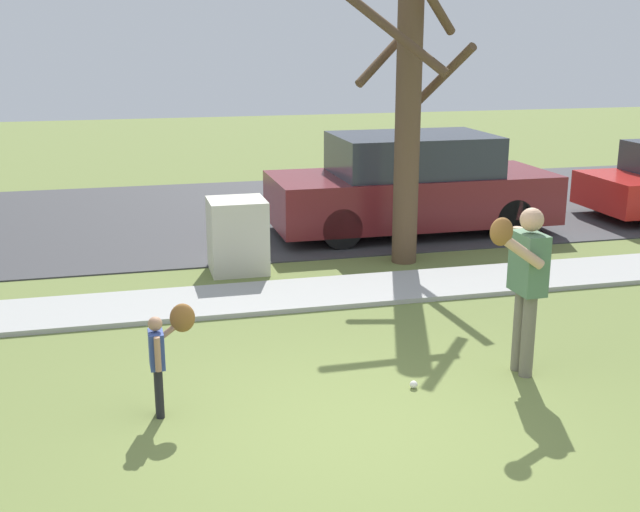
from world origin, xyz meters
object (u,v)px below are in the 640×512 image
baseball (414,385)px  utility_cabinet (237,236)px  person_adult (525,274)px  person_child (166,345)px  parked_suv_maroon (412,186)px  street_tree_near (408,113)px

baseball → utility_cabinet: 4.44m
person_adult → person_child: person_adult is taller
baseball → parked_suv_maroon: size_ratio=0.02×
person_adult → parked_suv_maroon: bearing=-101.3°
utility_cabinet → parked_suv_maroon: bearing=27.1°
baseball → parked_suv_maroon: bearing=69.9°
utility_cabinet → parked_suv_maroon: 3.58m
street_tree_near → person_child: bearing=-131.9°
person_adult → street_tree_near: (0.30, 4.10, 1.15)m
baseball → utility_cabinet: utility_cabinet is taller
utility_cabinet → person_adult: bearing=-63.2°
baseball → utility_cabinet: (-1.02, 4.29, 0.48)m
parked_suv_maroon → baseball: bearing=69.9°
person_child → street_tree_near: (3.69, 4.11, 1.54)m
person_child → utility_cabinet: utility_cabinet is taller
parked_suv_maroon → utility_cabinet: bearing=27.1°
baseball → street_tree_near: 4.90m
street_tree_near → parked_suv_maroon: 2.35m
utility_cabinet → parked_suv_maroon: parked_suv_maroon is taller
person_adult → person_child: bearing=-1.0°
person_adult → utility_cabinet: size_ratio=1.61×
street_tree_near → parked_suv_maroon: street_tree_near is taller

